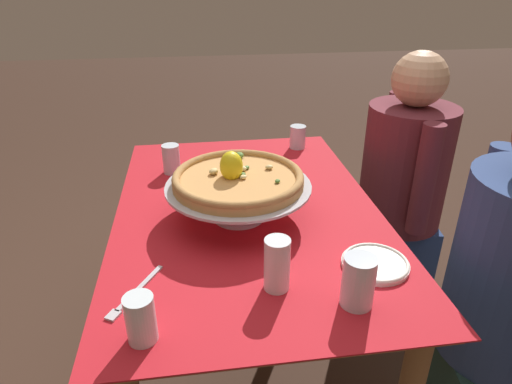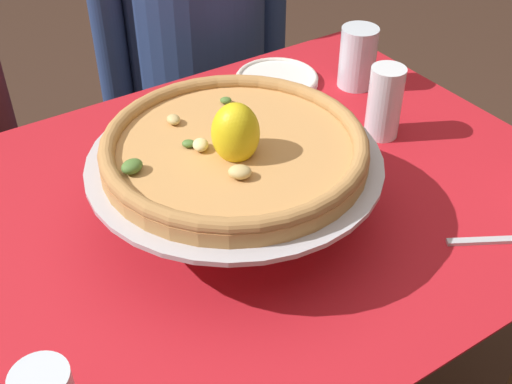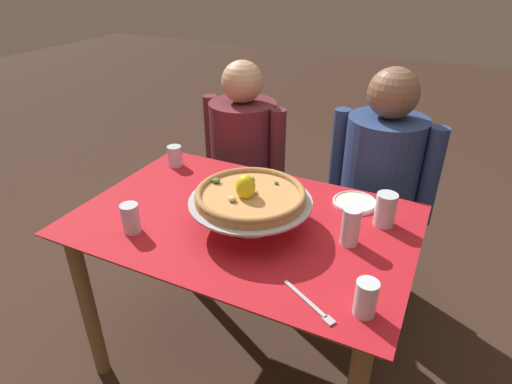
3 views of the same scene
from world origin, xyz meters
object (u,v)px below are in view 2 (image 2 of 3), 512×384
object	(u,v)px
water_glass_back_right	(357,61)
side_plate	(277,79)
pizza_stand	(235,172)
diner_right	(197,70)
water_glass_side_right	(384,107)
pizza	(234,147)

from	to	relation	value
water_glass_back_right	side_plate	world-z (taller)	water_glass_back_right
pizza_stand	water_glass_back_right	xyz separation A→B (m)	(0.43, 0.22, -0.03)
pizza_stand	diner_right	size ratio (longest dim) A/B	0.36
water_glass_side_right	diner_right	distance (m)	0.71
pizza_stand	side_plate	bearing A→B (deg)	47.02
pizza	side_plate	bearing A→B (deg)	47.02
pizza	water_glass_back_right	bearing A→B (deg)	27.54
water_glass_back_right	side_plate	size ratio (longest dim) A/B	0.72
pizza_stand	water_glass_side_right	world-z (taller)	water_glass_side_right
pizza	water_glass_back_right	size ratio (longest dim) A/B	3.11
side_plate	water_glass_back_right	bearing A→B (deg)	-36.78
side_plate	pizza_stand	bearing A→B (deg)	-132.98
side_plate	pizza	bearing A→B (deg)	-132.98
water_glass_back_right	diner_right	xyz separation A→B (m)	(-0.11, 0.51, -0.21)
water_glass_back_right	water_glass_side_right	size ratio (longest dim) A/B	0.93
pizza_stand	diner_right	distance (m)	0.84
side_plate	diner_right	bearing A→B (deg)	86.45
pizza	water_glass_side_right	xyz separation A→B (m)	(0.35, 0.05, -0.07)
pizza	diner_right	bearing A→B (deg)	65.92
pizza_stand	water_glass_side_right	size ratio (longest dim) A/B	3.23
pizza_stand	diner_right	bearing A→B (deg)	65.95
pizza_stand	water_glass_side_right	distance (m)	0.35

